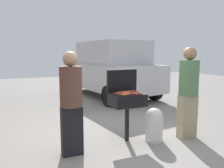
{
  "coord_description": "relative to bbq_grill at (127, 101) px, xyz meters",
  "views": [
    {
      "loc": [
        -1.68,
        -3.74,
        1.6
      ],
      "look_at": [
        0.1,
        0.36,
        1.0
      ],
      "focal_mm": 36.55,
      "sensor_mm": 36.0,
      "label": 1
    }
  ],
  "objects": [
    {
      "name": "hot_dog_7",
      "position": [
        0.0,
        0.14,
        0.15
      ],
      "size": [
        0.13,
        0.04,
        0.03
      ],
      "primitive_type": "cylinder",
      "rotation": [
        0.0,
        1.57,
        0.08
      ],
      "color": "#AD4228",
      "rests_on": "bbq_grill"
    },
    {
      "name": "hot_dog_6",
      "position": [
        -0.16,
        -0.08,
        0.15
      ],
      "size": [
        0.13,
        0.04,
        0.03
      ],
      "primitive_type": "cylinder",
      "rotation": [
        0.0,
        1.57,
        -0.09
      ],
      "color": "#B74C33",
      "rests_on": "bbq_grill"
    },
    {
      "name": "hot_dog_8",
      "position": [
        -0.12,
        -0.15,
        0.15
      ],
      "size": [
        0.13,
        0.04,
        0.03
      ],
      "primitive_type": "cylinder",
      "rotation": [
        0.0,
        1.57,
        0.11
      ],
      "color": "#B74C33",
      "rests_on": "bbq_grill"
    },
    {
      "name": "bbq_grill",
      "position": [
        0.0,
        0.0,
        0.0
      ],
      "size": [
        0.6,
        0.44,
        0.88
      ],
      "color": "black",
      "rests_on": "ground"
    },
    {
      "name": "hot_dog_14",
      "position": [
        0.19,
        0.09,
        0.15
      ],
      "size": [
        0.13,
        0.03,
        0.03
      ],
      "primitive_type": "cylinder",
      "rotation": [
        0.0,
        1.57,
        -0.06
      ],
      "color": "#B74C33",
      "rests_on": "bbq_grill"
    },
    {
      "name": "propane_tank",
      "position": [
        0.46,
        -0.2,
        -0.42
      ],
      "size": [
        0.32,
        0.32,
        0.62
      ],
      "color": "silver",
      "rests_on": "ground"
    },
    {
      "name": "hot_dog_3",
      "position": [
        0.17,
        -0.03,
        0.15
      ],
      "size": [
        0.13,
        0.04,
        0.03
      ],
      "primitive_type": "cylinder",
      "rotation": [
        0.0,
        1.57,
        0.11
      ],
      "color": "#AD4228",
      "rests_on": "bbq_grill"
    },
    {
      "name": "hot_dog_0",
      "position": [
        0.15,
        0.14,
        0.15
      ],
      "size": [
        0.13,
        0.03,
        0.03
      ],
      "primitive_type": "cylinder",
      "rotation": [
        0.0,
        1.57,
        -0.05
      ],
      "color": "#B74C33",
      "rests_on": "bbq_grill"
    },
    {
      "name": "hot_dog_13",
      "position": [
        0.08,
        -0.11,
        0.15
      ],
      "size": [
        0.13,
        0.04,
        0.03
      ],
      "primitive_type": "cylinder",
      "rotation": [
        0.0,
        1.57,
        -0.08
      ],
      "color": "#C6593D",
      "rests_on": "bbq_grill"
    },
    {
      "name": "hot_dog_5",
      "position": [
        -0.08,
        0.11,
        0.15
      ],
      "size": [
        0.13,
        0.03,
        0.03
      ],
      "primitive_type": "cylinder",
      "rotation": [
        0.0,
        1.57,
        0.04
      ],
      "color": "#AD4228",
      "rests_on": "bbq_grill"
    },
    {
      "name": "hot_dog_15",
      "position": [
        0.05,
        -0.08,
        0.15
      ],
      "size": [
        0.13,
        0.04,
        0.03
      ],
      "primitive_type": "cylinder",
      "rotation": [
        0.0,
        1.57,
        0.12
      ],
      "color": "#AD4228",
      "rests_on": "bbq_grill"
    },
    {
      "name": "ground_plane",
      "position": [
        -0.18,
        0.14,
        -0.74
      ],
      "size": [
        24.0,
        24.0,
        0.0
      ],
      "primitive_type": "plane",
      "color": "gray"
    },
    {
      "name": "hot_dog_12",
      "position": [
        -0.17,
        0.06,
        0.15
      ],
      "size": [
        0.13,
        0.03,
        0.03
      ],
      "primitive_type": "cylinder",
      "rotation": [
        0.0,
        1.57,
        0.05
      ],
      "color": "#AD4228",
      "rests_on": "bbq_grill"
    },
    {
      "name": "grill_lid_open",
      "position": [
        0.0,
        0.22,
        0.35
      ],
      "size": [
        0.6,
        0.05,
        0.42
      ],
      "primitive_type": "cube",
      "color": "black",
      "rests_on": "bbq_grill"
    },
    {
      "name": "hot_dog_11",
      "position": [
        -0.07,
        -0.01,
        0.15
      ],
      "size": [
        0.13,
        0.03,
        0.03
      ],
      "primitive_type": "cylinder",
      "rotation": [
        0.0,
        1.57,
        0.06
      ],
      "color": "#B74C33",
      "rests_on": "bbq_grill"
    },
    {
      "name": "hot_dog_4",
      "position": [
        -0.07,
        -0.11,
        0.15
      ],
      "size": [
        0.13,
        0.03,
        0.03
      ],
      "primitive_type": "cylinder",
      "rotation": [
        0.0,
        1.57,
        0.02
      ],
      "color": "#B74C33",
      "rests_on": "bbq_grill"
    },
    {
      "name": "parked_minivan",
      "position": [
        1.47,
        4.24,
        0.28
      ],
      "size": [
        2.5,
        4.61,
        2.02
      ],
      "rotation": [
        0.0,
        0.0,
        3.27
      ],
      "color": "#B7B7BC",
      "rests_on": "ground"
    },
    {
      "name": "hot_dog_1",
      "position": [
        -0.03,
        -0.05,
        0.15
      ],
      "size": [
        0.13,
        0.04,
        0.03
      ],
      "primitive_type": "cylinder",
      "rotation": [
        0.0,
        1.57,
        0.09
      ],
      "color": "#AD4228",
      "rests_on": "bbq_grill"
    },
    {
      "name": "hot_dog_10",
      "position": [
        0.15,
        -0.16,
        0.15
      ],
      "size": [
        0.13,
        0.03,
        0.03
      ],
      "primitive_type": "cylinder",
      "rotation": [
        0.0,
        1.57,
        -0.05
      ],
      "color": "#B74C33",
      "rests_on": "bbq_grill"
    },
    {
      "name": "hot_dog_2",
      "position": [
        0.0,
        0.01,
        0.15
      ],
      "size": [
        0.13,
        0.04,
        0.03
      ],
      "primitive_type": "cylinder",
      "rotation": [
        0.0,
        1.57,
        0.07
      ],
      "color": "#B74C33",
      "rests_on": "bbq_grill"
    },
    {
      "name": "person_left",
      "position": [
        -1.06,
        -0.17,
        0.15
      ],
      "size": [
        0.34,
        0.34,
        1.64
      ],
      "rotation": [
        0.0,
        0.0,
        -0.08
      ],
      "color": "black",
      "rests_on": "ground"
    },
    {
      "name": "hot_dog_9",
      "position": [
        0.02,
        0.07,
        0.15
      ],
      "size": [
        0.13,
        0.04,
        0.03
      ],
      "primitive_type": "cylinder",
      "rotation": [
        0.0,
        1.57,
        -0.11
      ],
      "color": "#B74C33",
      "rests_on": "bbq_grill"
    },
    {
      "name": "person_right",
      "position": [
        1.13,
        -0.3,
        0.19
      ],
      "size": [
        0.36,
        0.36,
        1.72
      ],
      "rotation": [
        0.0,
        0.0,
        2.86
      ],
      "color": "gray",
      "rests_on": "ground"
    }
  ]
}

